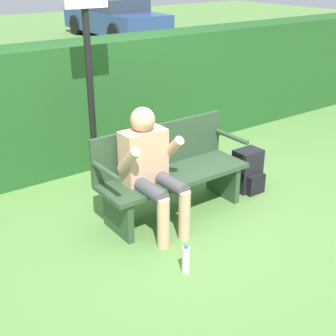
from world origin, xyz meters
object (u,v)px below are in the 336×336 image
park_bench (170,171)px  backpack (248,171)px  person_seated (150,164)px  water_bottle (186,260)px  parked_car (115,18)px  signpost (89,66)px

park_bench → backpack: size_ratio=3.30×
backpack → person_seated: bearing=-179.7°
water_bottle → backpack: bearing=28.1°
park_bench → parked_car: 11.99m
parked_car → signpost: bearing=149.6°
signpost → parked_car: signpost is taller
person_seated → parked_car: size_ratio=0.26×
person_seated → backpack: (1.29, 0.01, -0.42)m
backpack → signpost: size_ratio=0.20×
backpack → signpost: (-1.30, 1.05, 1.13)m
person_seated → backpack: bearing=0.3°
park_bench → person_seated: 0.40m
person_seated → backpack: person_seated is taller
backpack → parked_car: size_ratio=0.10×
person_seated → parked_car: 12.25m
park_bench → parked_car: size_ratio=0.35×
park_bench → person_seated: (-0.32, -0.13, 0.20)m
water_bottle → parked_car: bearing=62.3°
person_seated → signpost: signpost is taller
parked_car → backpack: bearing=157.8°
backpack → signpost: 2.02m
backpack → park_bench: bearing=172.9°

